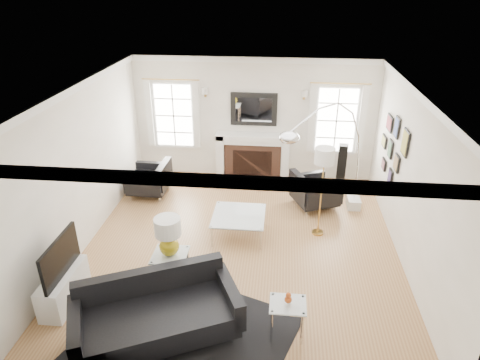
# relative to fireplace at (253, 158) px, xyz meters

# --- Properties ---
(floor) EXTENTS (6.00, 6.00, 0.00)m
(floor) POSITION_rel_fireplace_xyz_m (0.00, -2.79, -0.54)
(floor) COLOR #98653F
(floor) RESTS_ON ground
(back_wall) EXTENTS (5.50, 0.04, 2.80)m
(back_wall) POSITION_rel_fireplace_xyz_m (0.00, 0.21, 0.86)
(back_wall) COLOR white
(back_wall) RESTS_ON floor
(front_wall) EXTENTS (5.50, 0.04, 2.80)m
(front_wall) POSITION_rel_fireplace_xyz_m (0.00, -5.79, 0.86)
(front_wall) COLOR white
(front_wall) RESTS_ON floor
(left_wall) EXTENTS (0.04, 6.00, 2.80)m
(left_wall) POSITION_rel_fireplace_xyz_m (-2.75, -2.79, 0.86)
(left_wall) COLOR white
(left_wall) RESTS_ON floor
(right_wall) EXTENTS (0.04, 6.00, 2.80)m
(right_wall) POSITION_rel_fireplace_xyz_m (2.75, -2.79, 0.86)
(right_wall) COLOR white
(right_wall) RESTS_ON floor
(ceiling) EXTENTS (5.50, 6.00, 0.02)m
(ceiling) POSITION_rel_fireplace_xyz_m (0.00, -2.79, 2.26)
(ceiling) COLOR white
(ceiling) RESTS_ON back_wall
(crown_molding) EXTENTS (5.50, 6.00, 0.12)m
(crown_molding) POSITION_rel_fireplace_xyz_m (0.00, -2.79, 2.20)
(crown_molding) COLOR white
(crown_molding) RESTS_ON back_wall
(fireplace) EXTENTS (1.70, 0.69, 1.11)m
(fireplace) POSITION_rel_fireplace_xyz_m (0.00, 0.00, 0.00)
(fireplace) COLOR white
(fireplace) RESTS_ON floor
(mantel_mirror) EXTENTS (1.05, 0.07, 0.75)m
(mantel_mirror) POSITION_rel_fireplace_xyz_m (0.00, 0.16, 1.11)
(mantel_mirror) COLOR black
(mantel_mirror) RESTS_ON back_wall
(window_left) EXTENTS (1.24, 0.15, 1.62)m
(window_left) POSITION_rel_fireplace_xyz_m (-1.85, 0.16, 0.92)
(window_left) COLOR white
(window_left) RESTS_ON back_wall
(window_right) EXTENTS (1.24, 0.15, 1.62)m
(window_right) POSITION_rel_fireplace_xyz_m (1.85, 0.16, 0.92)
(window_right) COLOR white
(window_right) RESTS_ON back_wall
(gallery_wall) EXTENTS (0.04, 1.73, 1.29)m
(gallery_wall) POSITION_rel_fireplace_xyz_m (2.72, -1.50, 0.99)
(gallery_wall) COLOR black
(gallery_wall) RESTS_ON right_wall
(tv_unit) EXTENTS (0.35, 1.00, 1.09)m
(tv_unit) POSITION_rel_fireplace_xyz_m (-2.44, -4.49, -0.21)
(tv_unit) COLOR white
(tv_unit) RESTS_ON floor
(area_rug) EXTENTS (3.21, 2.95, 0.01)m
(area_rug) POSITION_rel_fireplace_xyz_m (-0.51, -5.02, -0.54)
(area_rug) COLOR black
(area_rug) RESTS_ON floor
(sofa) EXTENTS (2.34, 1.77, 0.70)m
(sofa) POSITION_rel_fireplace_xyz_m (-0.90, -4.99, -0.16)
(sofa) COLOR black
(sofa) RESTS_ON floor
(armchair_left) EXTENTS (0.86, 0.94, 0.62)m
(armchair_left) POSITION_rel_fireplace_xyz_m (-2.14, -1.01, -0.20)
(armchair_left) COLOR black
(armchair_left) RESTS_ON floor
(armchair_right) EXTENTS (1.10, 1.16, 0.62)m
(armchair_right) POSITION_rel_fireplace_xyz_m (1.33, -1.21, -0.20)
(armchair_right) COLOR black
(armchair_right) RESTS_ON floor
(coffee_table) EXTENTS (0.95, 0.95, 0.42)m
(coffee_table) POSITION_rel_fireplace_xyz_m (-0.07, -2.44, -0.15)
(coffee_table) COLOR silver
(coffee_table) RESTS_ON floor
(side_table_left) EXTENTS (0.52, 0.52, 0.57)m
(side_table_left) POSITION_rel_fireplace_xyz_m (-0.96, -3.96, -0.08)
(side_table_left) COLOR silver
(side_table_left) RESTS_ON floor
(nesting_table) EXTENTS (0.48, 0.40, 0.53)m
(nesting_table) POSITION_rel_fireplace_xyz_m (0.82, -4.81, -0.13)
(nesting_table) COLOR silver
(nesting_table) RESTS_ON floor
(gourd_lamp) EXTENTS (0.39, 0.39, 0.63)m
(gourd_lamp) POSITION_rel_fireplace_xyz_m (-0.96, -3.96, 0.40)
(gourd_lamp) COLOR gold
(gourd_lamp) RESTS_ON side_table_left
(orange_vase) EXTENTS (0.10, 0.10, 0.16)m
(orange_vase) POSITION_rel_fireplace_xyz_m (0.82, -4.81, 0.07)
(orange_vase) COLOR #B74917
(orange_vase) RESTS_ON nesting_table
(arc_floor_lamp) EXTENTS (1.73, 1.60, 2.45)m
(arc_floor_lamp) POSITION_rel_fireplace_xyz_m (1.49, -1.75, 0.78)
(arc_floor_lamp) COLOR white
(arc_floor_lamp) RESTS_ON floor
(stick_floor_lamp) EXTENTS (0.35, 0.35, 1.72)m
(stick_floor_lamp) POSITION_rel_fireplace_xyz_m (1.40, -2.25, 0.95)
(stick_floor_lamp) COLOR #C09242
(stick_floor_lamp) RESTS_ON floor
(speaker_tower) EXTENTS (0.22, 0.22, 0.99)m
(speaker_tower) POSITION_rel_fireplace_xyz_m (2.03, -0.14, -0.05)
(speaker_tower) COLOR black
(speaker_tower) RESTS_ON floor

